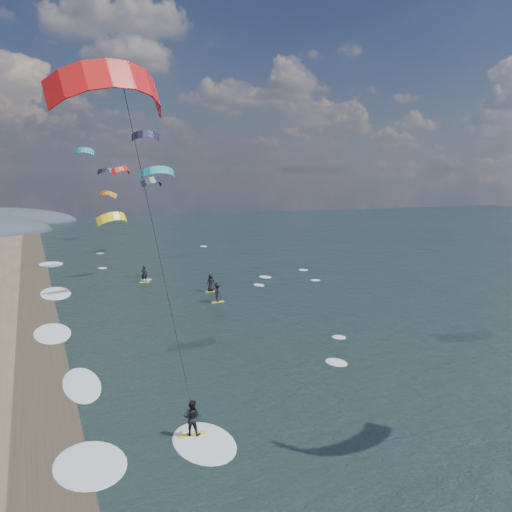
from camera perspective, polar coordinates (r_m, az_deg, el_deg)
name	(u,v)px	position (r m, az deg, el deg)	size (l,w,h in m)	color
ground	(402,488)	(23.24, 14.41, -21.55)	(260.00, 260.00, 0.00)	black
wet_sand_strip	(46,429)	(28.50, -20.22, -15.90)	(3.00, 240.00, 0.00)	#382D23
kitesurfer_near_b	(154,225)	(19.19, -10.19, 3.02)	(6.98, 8.57, 15.19)	yellow
far_kitesurfers	(201,286)	(53.44, -5.55, -2.97)	(6.15, 12.31, 1.76)	yellow
bg_kite_field	(126,172)	(80.20, -12.89, 8.21)	(12.49, 56.14, 9.31)	red
shoreline_surf	(67,388)	(32.92, -18.35, -12.42)	(2.40, 79.40, 0.11)	white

